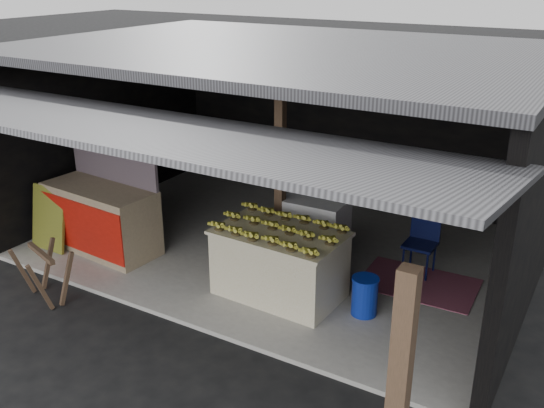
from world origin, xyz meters
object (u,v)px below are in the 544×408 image
Objects in this scene: sawhorse at (43,269)px; water_barrel at (365,297)px; plastic_chair at (423,237)px; neighbor_stall at (102,215)px; banana_table at (280,263)px; white_crate at (314,232)px.

sawhorse is 1.66× the size of water_barrel.
water_barrel is 1.49m from plastic_chair.
neighbor_stall is 2.34× the size of sawhorse.
banana_table is at bearing -174.04° from water_barrel.
banana_table reaches higher than plastic_chair.
sawhorse is 0.88× the size of plastic_chair.
plastic_chair is (1.36, 1.56, 0.07)m from banana_table.
banana_table reaches higher than water_barrel.
neighbor_stall reaches higher than plastic_chair.
water_barrel is at bearing -98.73° from plastic_chair.
banana_table is at bearing -130.42° from plastic_chair.
neighbor_stall is 2.06× the size of plastic_chair.
white_crate is 3.14m from neighbor_stall.
sawhorse is (-2.58, -1.55, -0.07)m from banana_table.
plastic_chair is at bearing 20.14° from white_crate.
white_crate reaches higher than banana_table.
white_crate is at bearing -157.43° from plastic_chair.
banana_table is at bearing 7.33° from neighbor_stall.
sawhorse is at bearing -70.98° from neighbor_stall.
neighbor_stall is (-2.92, -1.16, 0.05)m from white_crate.
sawhorse is (0.37, -1.40, -0.16)m from neighbor_stall.
neighbor_stall is 4.64m from plastic_chair.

